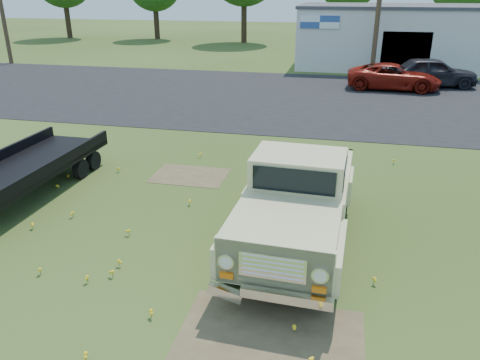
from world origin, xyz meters
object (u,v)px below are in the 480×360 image
vintage_pickup_truck (297,200)px  flatbed_trailer (23,164)px  red_pickup (394,77)px  dark_sedan (432,72)px

vintage_pickup_truck → flatbed_trailer: vintage_pickup_truck is taller
red_pickup → dark_sedan: 2.55m
flatbed_trailer → red_pickup: size_ratio=1.22×
flatbed_trailer → dark_sedan: bearing=55.0°
dark_sedan → red_pickup: bearing=114.0°
vintage_pickup_truck → flatbed_trailer: 7.65m
vintage_pickup_truck → dark_sedan: vintage_pickup_truck is taller
vintage_pickup_truck → red_pickup: size_ratio=1.17×
flatbed_trailer → red_pickup: 20.13m
vintage_pickup_truck → flatbed_trailer: bearing=173.8°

